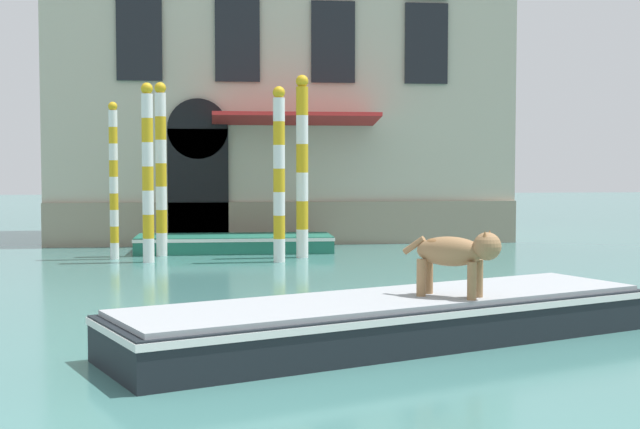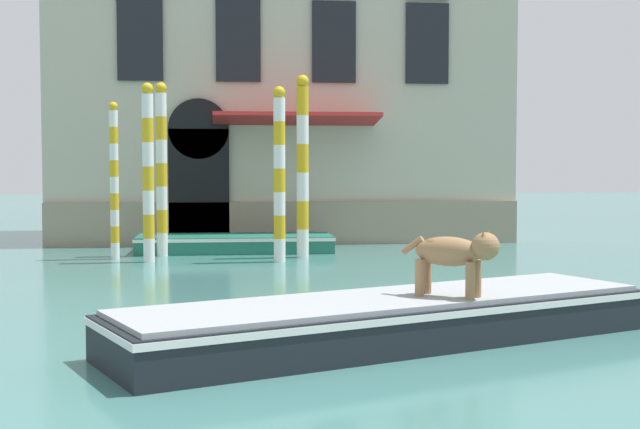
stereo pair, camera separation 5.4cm
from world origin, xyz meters
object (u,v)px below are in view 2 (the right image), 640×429
object	(u,v)px
mooring_pole_1	(279,174)
mooring_pole_4	(148,172)
mooring_pole_3	(303,166)
boat_foreground	(391,319)
mooring_pole_2	(114,180)
boat_moored_near_palazzo	(235,243)
mooring_pole_0	(162,169)
dog_on_deck	(455,253)

from	to	relation	value
mooring_pole_1	mooring_pole_4	bearing A→B (deg)	174.28
mooring_pole_3	mooring_pole_4	size ratio (longest dim) A/B	1.07
boat_foreground	mooring_pole_2	size ratio (longest dim) A/B	1.99
boat_moored_near_palazzo	boat_foreground	bearing A→B (deg)	-81.08
boat_moored_near_palazzo	mooring_pole_4	distance (m)	3.41
mooring_pole_0	boat_moored_near_palazzo	bearing A→B (deg)	25.25
dog_on_deck	mooring_pole_3	distance (m)	10.22
mooring_pole_2	boat_moored_near_palazzo	bearing A→B (deg)	26.87
mooring_pole_1	mooring_pole_2	distance (m)	3.86
boat_foreground	mooring_pole_4	distance (m)	10.22
boat_moored_near_palazzo	mooring_pole_4	bearing A→B (deg)	-131.45
mooring_pole_3	mooring_pole_4	distance (m)	3.55
boat_moored_near_palazzo	mooring_pole_1	distance (m)	3.15
mooring_pole_2	boat_foreground	bearing A→B (deg)	-66.49
boat_foreground	mooring_pole_4	size ratio (longest dim) A/B	1.80
boat_foreground	mooring_pole_1	world-z (taller)	mooring_pole_1
mooring_pole_3	mooring_pole_1	bearing A→B (deg)	-124.61
boat_foreground	dog_on_deck	bearing A→B (deg)	-32.25
mooring_pole_3	mooring_pole_4	bearing A→B (deg)	-170.52
mooring_pole_2	mooring_pole_4	world-z (taller)	mooring_pole_4
boat_moored_near_palazzo	mooring_pole_3	distance (m)	2.92
mooring_pole_4	dog_on_deck	bearing A→B (deg)	-65.41
boat_moored_near_palazzo	mooring_pole_3	world-z (taller)	mooring_pole_3
dog_on_deck	mooring_pole_3	bearing A→B (deg)	129.43
boat_foreground	boat_moored_near_palazzo	distance (m)	11.68
boat_moored_near_palazzo	mooring_pole_1	xyz separation A→B (m)	(0.94, -2.44, 1.75)
boat_foreground	mooring_pole_3	bearing A→B (deg)	67.84
mooring_pole_1	mooring_pole_2	xyz separation A→B (m)	(-3.71, 1.03, -0.16)
mooring_pole_0	mooring_pole_2	distance (m)	1.22
boat_foreground	mooring_pole_3	distance (m)	10.17
mooring_pole_0	mooring_pole_4	distance (m)	1.35
boat_foreground	mooring_pole_3	size ratio (longest dim) A/B	1.69
boat_moored_near_palazzo	mooring_pole_3	bearing A→B (deg)	-44.55
dog_on_deck	mooring_pole_0	world-z (taller)	mooring_pole_0
mooring_pole_1	mooring_pole_4	world-z (taller)	mooring_pole_4
mooring_pole_1	mooring_pole_2	bearing A→B (deg)	164.47
mooring_pole_1	mooring_pole_3	world-z (taller)	mooring_pole_3
mooring_pole_1	mooring_pole_4	size ratio (longest dim) A/B	0.98
dog_on_deck	mooring_pole_2	bearing A→B (deg)	151.27
mooring_pole_2	mooring_pole_4	bearing A→B (deg)	-42.07
mooring_pole_3	mooring_pole_4	xyz separation A→B (m)	(-3.49, -0.58, -0.14)
boat_moored_near_palazzo	mooring_pole_0	xyz separation A→B (m)	(-1.74, -0.82, 1.85)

